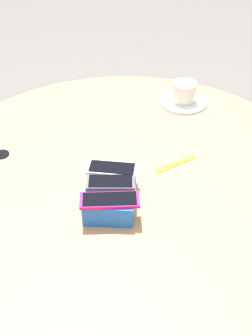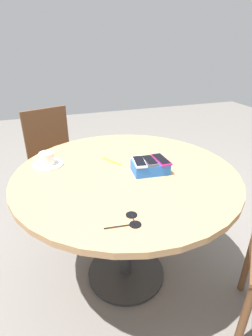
{
  "view_description": "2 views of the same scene",
  "coord_description": "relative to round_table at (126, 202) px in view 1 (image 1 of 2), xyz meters",
  "views": [
    {
      "loc": [
        -1.0,
        0.03,
        1.55
      ],
      "look_at": [
        0.0,
        0.0,
        0.75
      ],
      "focal_mm": 50.0,
      "sensor_mm": 36.0,
      "label": 1
    },
    {
      "loc": [
        0.38,
        1.14,
        1.35
      ],
      "look_at": [
        0.0,
        0.0,
        0.75
      ],
      "focal_mm": 28.0,
      "sensor_mm": 36.0,
      "label": 2
    }
  ],
  "objects": [
    {
      "name": "phone_gray",
      "position": [
        -0.11,
        0.04,
        0.17
      ],
      "size": [
        0.06,
        0.12,
        0.01
      ],
      "color": "#515156",
      "rests_on": "phone_box"
    },
    {
      "name": "lanyard_strap",
      "position": [
        0.04,
        -0.14,
        0.11
      ],
      "size": [
        0.08,
        0.12,
        0.0
      ],
      "primitive_type": "cube",
      "rotation": [
        0.0,
        0.0,
        -1.04
      ],
      "color": "yellow",
      "rests_on": "round_table"
    },
    {
      "name": "round_table",
      "position": [
        0.0,
        0.0,
        0.0
      ],
      "size": [
        1.15,
        1.15,
        0.73
      ],
      "color": "#2D2D2D",
      "rests_on": "ground_plane"
    },
    {
      "name": "ground_plane",
      "position": [
        0.0,
        0.0,
        -0.62
      ],
      "size": [
        8.0,
        8.0,
        0.0
      ],
      "primitive_type": "plane",
      "color": "slate"
    },
    {
      "name": "saucer",
      "position": [
        0.38,
        -0.21,
        0.11
      ],
      "size": [
        0.16,
        0.16,
        0.01
      ],
      "primitive_type": "cylinder",
      "color": "silver",
      "rests_on": "round_table"
    },
    {
      "name": "phone_white",
      "position": [
        -0.06,
        0.04,
        0.17
      ],
      "size": [
        0.07,
        0.14,
        0.01
      ],
      "color": "silver",
      "rests_on": "phone_box"
    },
    {
      "name": "phone_box",
      "position": [
        -0.12,
        0.04,
        0.14
      ],
      "size": [
        0.19,
        0.14,
        0.06
      ],
      "color": "blue",
      "rests_on": "round_table"
    },
    {
      "name": "coffee_cup",
      "position": [
        0.38,
        -0.21,
        0.15
      ],
      "size": [
        0.11,
        0.08,
        0.07
      ],
      "color": "silver",
      "rests_on": "saucer"
    },
    {
      "name": "phone_magenta",
      "position": [
        -0.17,
        0.04,
        0.17
      ],
      "size": [
        0.06,
        0.14,
        0.01
      ],
      "color": "#D11975",
      "rests_on": "phone_box"
    }
  ]
}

